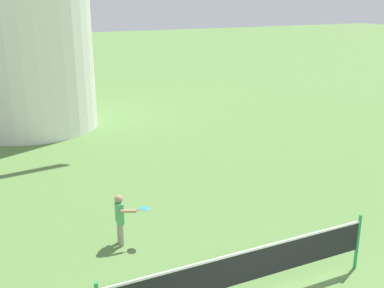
{
  "coord_description": "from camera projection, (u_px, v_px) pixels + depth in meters",
  "views": [
    {
      "loc": [
        -3.92,
        -3.96,
        4.9
      ],
      "look_at": [
        -0.3,
        3.64,
        2.2
      ],
      "focal_mm": 43.81,
      "sensor_mm": 36.0,
      "label": 1
    }
  ],
  "objects": [
    {
      "name": "player_far",
      "position": [
        121.0,
        217.0,
        9.44
      ],
      "size": [
        0.67,
        0.49,
        1.1
      ],
      "color": "#9E937F",
      "rests_on": "ground_plane"
    },
    {
      "name": "tennis_net",
      "position": [
        245.0,
        267.0,
        7.58
      ],
      "size": [
        4.91,
        0.06,
        1.1
      ],
      "color": "#238E4C",
      "rests_on": "ground_plane"
    }
  ]
}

